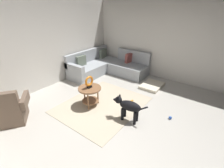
{
  "coord_description": "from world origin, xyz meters",
  "views": [
    {
      "loc": [
        -2.7,
        -1.77,
        2.5
      ],
      "look_at": [
        0.45,
        0.6,
        0.55
      ],
      "focal_mm": 26.16,
      "sensor_mm": 36.0,
      "label": 1
    }
  ],
  "objects_px": {
    "side_table": "(90,92)",
    "dog_bed_mat": "(152,85)",
    "dog_toy_ball": "(170,118)",
    "armchair": "(10,111)",
    "sectional_couch": "(107,66)",
    "dog_toy_rope": "(131,101)",
    "dog": "(128,106)",
    "torus_sculpture": "(89,82)"
  },
  "relations": [
    {
      "from": "dog_toy_ball",
      "to": "side_table",
      "type": "bearing_deg",
      "value": 110.26
    },
    {
      "from": "armchair",
      "to": "dog_bed_mat",
      "type": "distance_m",
      "value": 4.09
    },
    {
      "from": "sectional_couch",
      "to": "dog_toy_rope",
      "type": "relative_size",
      "value": 14.14
    },
    {
      "from": "sectional_couch",
      "to": "dog_toy_ball",
      "type": "height_order",
      "value": "sectional_couch"
    },
    {
      "from": "sectional_couch",
      "to": "dog_toy_ball",
      "type": "distance_m",
      "value": 3.3
    },
    {
      "from": "dog_toy_rope",
      "to": "dog_bed_mat",
      "type": "bearing_deg",
      "value": -3.51
    },
    {
      "from": "armchair",
      "to": "dog",
      "type": "distance_m",
      "value": 2.7
    },
    {
      "from": "sectional_couch",
      "to": "dog_toy_rope",
      "type": "height_order",
      "value": "sectional_couch"
    },
    {
      "from": "dog",
      "to": "dog_toy_ball",
      "type": "height_order",
      "value": "dog"
    },
    {
      "from": "torus_sculpture",
      "to": "dog_bed_mat",
      "type": "xyz_separation_m",
      "value": [
        2.04,
        -0.87,
        -0.67
      ]
    },
    {
      "from": "sectional_couch",
      "to": "dog",
      "type": "height_order",
      "value": "sectional_couch"
    },
    {
      "from": "dog_bed_mat",
      "to": "dog_toy_ball",
      "type": "xyz_separation_m",
      "value": [
        -1.32,
        -1.08,
        -0.01
      ]
    },
    {
      "from": "dog_toy_rope",
      "to": "torus_sculpture",
      "type": "bearing_deg",
      "value": 135.11
    },
    {
      "from": "dog_bed_mat",
      "to": "armchair",
      "type": "bearing_deg",
      "value": 153.29
    },
    {
      "from": "side_table",
      "to": "dog_toy_ball",
      "type": "xyz_separation_m",
      "value": [
        0.72,
        -1.94,
        -0.38
      ]
    },
    {
      "from": "sectional_couch",
      "to": "dog",
      "type": "relative_size",
      "value": 2.66
    },
    {
      "from": "dog_toy_ball",
      "to": "dog_toy_rope",
      "type": "bearing_deg",
      "value": 86.17
    },
    {
      "from": "dog_toy_ball",
      "to": "sectional_couch",
      "type": "bearing_deg",
      "value": 66.14
    },
    {
      "from": "side_table",
      "to": "dog_toy_ball",
      "type": "height_order",
      "value": "side_table"
    },
    {
      "from": "sectional_couch",
      "to": "armchair",
      "type": "bearing_deg",
      "value": -178.42
    },
    {
      "from": "side_table",
      "to": "dog_toy_rope",
      "type": "xyz_separation_m",
      "value": [
        0.79,
        -0.79,
        -0.39
      ]
    },
    {
      "from": "armchair",
      "to": "dog_toy_rope",
      "type": "height_order",
      "value": "armchair"
    },
    {
      "from": "armchair",
      "to": "side_table",
      "type": "bearing_deg",
      "value": 5.39
    },
    {
      "from": "armchair",
      "to": "dog",
      "type": "relative_size",
      "value": 1.18
    },
    {
      "from": "sectional_couch",
      "to": "dog",
      "type": "bearing_deg",
      "value": -131.76
    },
    {
      "from": "torus_sculpture",
      "to": "dog_toy_ball",
      "type": "height_order",
      "value": "torus_sculpture"
    },
    {
      "from": "torus_sculpture",
      "to": "dog_toy_ball",
      "type": "relative_size",
      "value": 4.4
    },
    {
      "from": "dog_toy_rope",
      "to": "side_table",
      "type": "bearing_deg",
      "value": 135.11
    },
    {
      "from": "side_table",
      "to": "dog_bed_mat",
      "type": "xyz_separation_m",
      "value": [
        2.04,
        -0.87,
        -0.37
      ]
    },
    {
      "from": "sectional_couch",
      "to": "side_table",
      "type": "bearing_deg",
      "value": -152.5
    },
    {
      "from": "sectional_couch",
      "to": "side_table",
      "type": "distance_m",
      "value": 2.31
    },
    {
      "from": "sectional_couch",
      "to": "dog",
      "type": "xyz_separation_m",
      "value": [
        -1.97,
        -2.21,
        0.09
      ]
    },
    {
      "from": "side_table",
      "to": "dog",
      "type": "distance_m",
      "value": 1.14
    },
    {
      "from": "torus_sculpture",
      "to": "dog_bed_mat",
      "type": "height_order",
      "value": "torus_sculpture"
    },
    {
      "from": "dog",
      "to": "dog_toy_rope",
      "type": "bearing_deg",
      "value": 18.43
    },
    {
      "from": "dog_bed_mat",
      "to": "sectional_couch",
      "type": "bearing_deg",
      "value": 89.64
    },
    {
      "from": "dog",
      "to": "dog_toy_rope",
      "type": "xyz_separation_m",
      "value": [
        0.72,
        0.35,
        -0.35
      ]
    },
    {
      "from": "armchair",
      "to": "dog_toy_ball",
      "type": "height_order",
      "value": "armchair"
    },
    {
      "from": "dog_toy_ball",
      "to": "armchair",
      "type": "bearing_deg",
      "value": 128.63
    },
    {
      "from": "sectional_couch",
      "to": "dog_bed_mat",
      "type": "xyz_separation_m",
      "value": [
        -0.01,
        -1.93,
        -0.25
      ]
    },
    {
      "from": "sectional_couch",
      "to": "dog_toy_ball",
      "type": "bearing_deg",
      "value": -113.86
    },
    {
      "from": "dog_toy_ball",
      "to": "dog_toy_rope",
      "type": "xyz_separation_m",
      "value": [
        0.08,
        1.15,
        -0.01
      ]
    }
  ]
}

